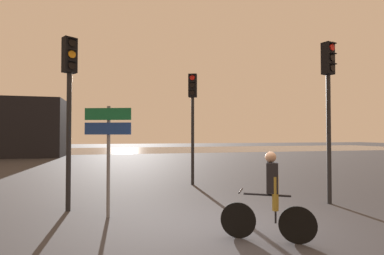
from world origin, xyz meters
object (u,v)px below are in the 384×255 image
object	(u,v)px
traffic_light_near_left	(69,90)
traffic_light_center	(193,107)
cyclist	(270,196)
direction_sign_post	(108,140)
traffic_light_near_right	(328,92)

from	to	relation	value
traffic_light_near_left	traffic_light_center	bearing A→B (deg)	-175.91
traffic_light_near_left	cyclist	world-z (taller)	traffic_light_near_left
cyclist	direction_sign_post	bearing A→B (deg)	82.38
traffic_light_center	cyclist	size ratio (longest dim) A/B	2.64
traffic_light_center	direction_sign_post	xyz separation A→B (m)	(-3.03, -3.94, -1.19)
traffic_light_near_right	cyclist	size ratio (longest dim) A/B	2.80
direction_sign_post	cyclist	bearing A→B (deg)	159.33
traffic_light_center	cyclist	bearing A→B (deg)	109.94
direction_sign_post	cyclist	size ratio (longest dim) A/B	1.60
traffic_light_center	direction_sign_post	bearing A→B (deg)	73.47
traffic_light_center	cyclist	distance (m)	6.63
traffic_light_near_left	direction_sign_post	distance (m)	1.83
traffic_light_center	traffic_light_near_left	xyz separation A→B (m)	(-4.02, -3.07, 0.08)
direction_sign_post	traffic_light_near_right	bearing A→B (deg)	-162.61
cyclist	traffic_light_near_left	bearing A→B (deg)	81.61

